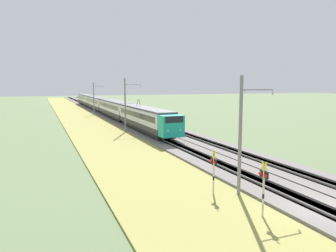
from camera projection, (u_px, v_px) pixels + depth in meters
name	position (u px, v px, depth m)	size (l,w,h in m)	color
ground_plane	(320.00, 213.00, 18.47)	(400.00, 400.00, 0.00)	#60754C
ballast_main	(119.00, 120.00, 64.62)	(240.00, 4.40, 0.30)	slate
ballast_adjacent	(140.00, 119.00, 66.16)	(240.00, 4.40, 0.30)	slate
track_main	(119.00, 120.00, 64.62)	(240.00, 1.57, 0.45)	#4C4238
track_adjacent	(140.00, 119.00, 66.16)	(240.00, 1.57, 0.45)	#4C4238
grass_verge	(87.00, 122.00, 62.41)	(240.00, 9.52, 0.12)	#99934C
passenger_train	(104.00, 105.00, 78.74)	(87.82, 2.85, 4.90)	#19A88E
crossing_signal_near	(263.00, 184.00, 17.42)	(0.70, 0.23, 3.18)	beige
crossing_signal_aux	(213.00, 169.00, 21.06)	(0.70, 0.23, 3.00)	beige
catenary_mast_near	(241.00, 135.00, 20.76)	(0.22, 2.56, 7.77)	slate
catenary_mast_mid	(126.00, 105.00, 48.35)	(0.22, 2.56, 8.10)	slate
catenary_mast_far	(94.00, 98.00, 75.99)	(0.22, 2.56, 7.64)	slate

